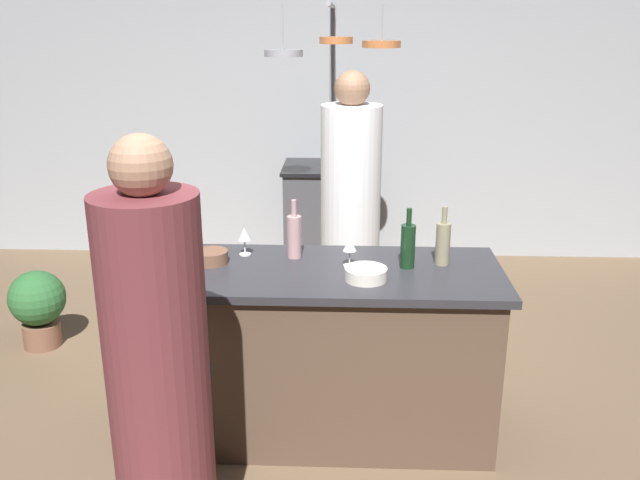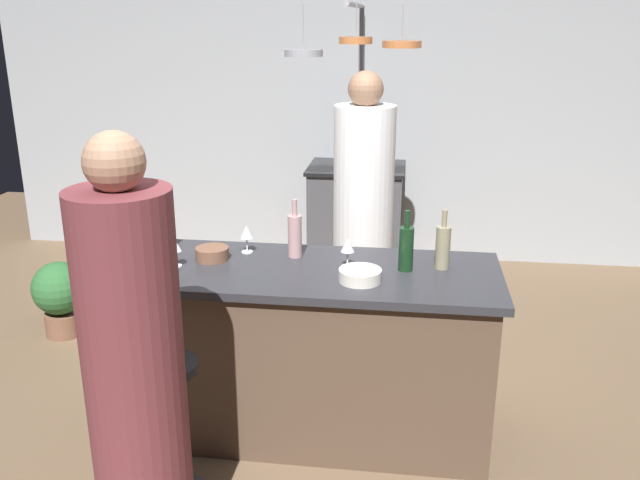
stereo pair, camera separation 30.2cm
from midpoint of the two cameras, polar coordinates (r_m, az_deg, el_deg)
name	(u,v)px [view 1 (the left image)]	position (r m, az deg, el deg)	size (l,w,h in m)	color
ground_plane	(319,428)	(3.72, -2.51, -15.57)	(9.00, 9.00, 0.00)	brown
back_wall	(332,110)	(5.98, -0.41, 10.92)	(6.40, 0.16, 2.60)	#9EA3A8
kitchen_island	(319,351)	(3.49, -2.61, -9.39)	(1.80, 0.72, 0.90)	brown
stove_range	(331,217)	(5.77, -0.58, 1.96)	(0.80, 0.64, 0.89)	#47474C
chef	(350,224)	(4.28, 0.55, 1.32)	(0.37, 0.37, 1.77)	white
bar_stool_left	(185,433)	(3.10, -14.14, -15.55)	(0.28, 0.28, 0.68)	#4C4C51
guest_left	(160,391)	(2.58, -16.73, -12.17)	(0.36, 0.36, 1.73)	brown
overhead_pot_rack	(332,74)	(5.05, -0.70, 13.84)	(0.91, 1.33, 2.17)	gray
potted_plant	(38,304)	(4.83, -24.36, -4.97)	(0.36, 0.36, 0.52)	brown
pepper_mill	(164,232)	(3.64, -15.37, 0.61)	(0.05, 0.05, 0.21)	#382319
wine_bottle_rose	(294,236)	(3.43, -4.70, 0.34)	(0.07, 0.07, 0.30)	#B78C8E
wine_bottle_white	(443,242)	(3.36, 7.81, -0.24)	(0.07, 0.07, 0.30)	gray
wine_bottle_red	(408,245)	(3.30, 4.83, -0.46)	(0.07, 0.07, 0.30)	#143319
wine_glass_near_left_guest	(350,246)	(3.30, -0.09, -0.55)	(0.07, 0.07, 0.15)	silver
wine_glass_by_chef	(175,251)	(3.34, -14.71, -0.92)	(0.07, 0.07, 0.15)	silver
wine_glass_near_right_guest	(244,235)	(3.50, -8.85, 0.35)	(0.07, 0.07, 0.15)	silver
mixing_bowl_wooden	(211,257)	(3.44, -11.64, -1.44)	(0.17, 0.17, 0.06)	brown
mixing_bowl_ceramic	(366,274)	(3.16, 1.16, -2.91)	(0.20, 0.20, 0.06)	silver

